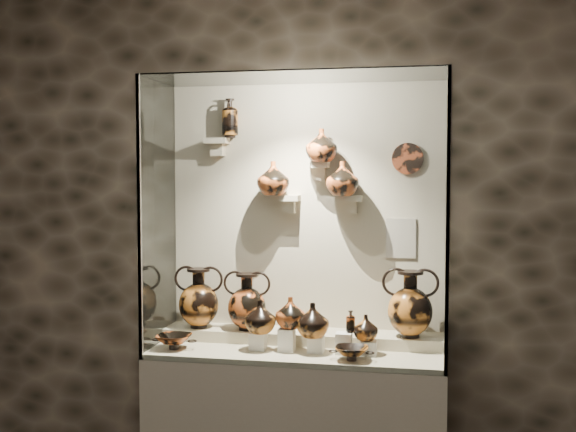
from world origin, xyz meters
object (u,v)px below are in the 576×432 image
(amphora_mid, at_px, (247,301))
(kylix_left, at_px, (174,340))
(amphora_right, at_px, (410,304))
(jug_a, at_px, (260,317))
(ovoid_vase_a, at_px, (273,178))
(ovoid_vase_b, at_px, (322,145))
(jug_b, at_px, (290,313))
(kylix_right, at_px, (352,352))
(ovoid_vase_c, at_px, (342,179))
(jug_e, at_px, (366,328))
(lekythos_small, at_px, (351,320))
(amphora_left, at_px, (199,298))
(jug_c, at_px, (313,320))
(lekythos_tall, at_px, (230,116))

(amphora_mid, height_order, kylix_left, amphora_mid)
(amphora_right, bearing_deg, jug_a, -173.87)
(ovoid_vase_a, bearing_deg, ovoid_vase_b, -13.17)
(kylix_left, bearing_deg, jug_b, -0.09)
(kylix_right, relative_size, ovoid_vase_c, 1.16)
(amphora_mid, xyz_separation_m, jug_a, (0.13, -0.20, -0.05))
(jug_e, bearing_deg, amphora_right, 11.87)
(jug_a, distance_m, ovoid_vase_c, 0.94)
(jug_e, xyz_separation_m, ovoid_vase_b, (-0.29, 0.24, 1.03))
(jug_b, bearing_deg, jug_a, -176.97)
(lekythos_small, bearing_deg, amphora_left, 175.68)
(amphora_mid, relative_size, jug_a, 1.83)
(jug_b, distance_m, lekythos_small, 0.35)
(amphora_left, distance_m, ovoid_vase_a, 0.87)
(jug_b, bearing_deg, ovoid_vase_c, 34.63)
(amphora_left, xyz_separation_m, lekythos_small, (0.96, -0.18, -0.06))
(jug_e, bearing_deg, kylix_right, -137.41)
(kylix_left, bearing_deg, amphora_left, 69.58)
(amphora_left, xyz_separation_m, ovoid_vase_b, (0.75, 0.05, 0.93))
(jug_c, bearing_deg, lekythos_tall, 168.21)
(jug_b, xyz_separation_m, lekythos_tall, (-0.43, 0.27, 1.15))
(kylix_right, xyz_separation_m, ovoid_vase_c, (-0.10, 0.38, 0.94))
(lekythos_small, height_order, ovoid_vase_c, ovoid_vase_c)
(lekythos_small, bearing_deg, jug_c, -165.80)
(jug_e, relative_size, lekythos_tall, 0.54)
(lekythos_tall, bearing_deg, ovoid_vase_a, -10.57)
(jug_e, bearing_deg, amphora_left, 145.88)
(amphora_mid, bearing_deg, lekythos_small, -31.90)
(amphora_left, relative_size, jug_a, 1.94)
(jug_b, relative_size, lekythos_tall, 0.67)
(amphora_right, distance_m, ovoid_vase_c, 0.83)
(lekythos_tall, height_order, ovoid_vase_c, lekythos_tall)
(amphora_right, height_order, jug_c, amphora_right)
(ovoid_vase_b, bearing_deg, jug_e, -57.10)
(amphora_left, distance_m, jug_a, 0.49)
(amphora_right, relative_size, kylix_left, 1.51)
(jug_a, relative_size, lekythos_tall, 0.70)
(ovoid_vase_c, bearing_deg, lekythos_small, -58.24)
(amphora_mid, xyz_separation_m, lekythos_small, (0.65, -0.17, -0.05))
(jug_b, relative_size, lekythos_small, 1.28)
(amphora_left, height_order, ovoid_vase_b, ovoid_vase_b)
(kylix_right, bearing_deg, lekythos_small, 100.00)
(jug_e, height_order, ovoid_vase_b, ovoid_vase_b)
(jug_c, xyz_separation_m, ovoid_vase_c, (0.13, 0.26, 0.80))
(ovoid_vase_a, bearing_deg, kylix_right, -49.95)
(lekythos_tall, relative_size, ovoid_vase_c, 1.33)
(amphora_mid, bearing_deg, ovoid_vase_c, -11.51)
(lekythos_small, distance_m, lekythos_tall, 1.44)
(kylix_right, xyz_separation_m, ovoid_vase_a, (-0.52, 0.38, 0.94))
(jug_b, bearing_deg, kylix_left, -177.88)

